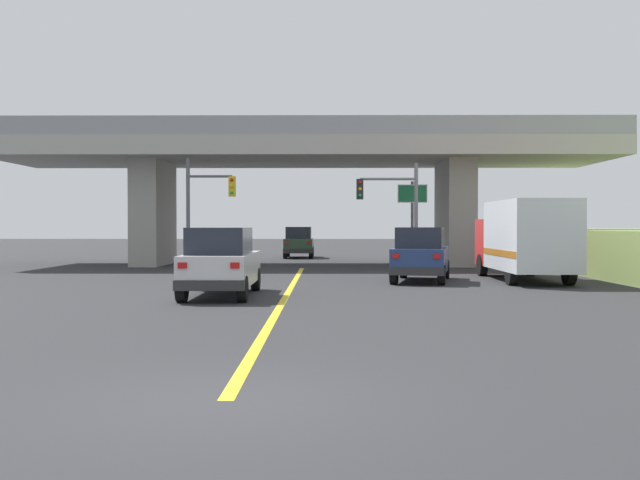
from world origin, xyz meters
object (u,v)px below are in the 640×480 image
(box_truck, at_px, (525,239))
(traffic_signal_nearside, at_px, (395,203))
(suv_lead, at_px, (221,262))
(suv_crossing, at_px, (421,254))
(highway_sign, at_px, (412,205))
(traffic_signal_farside, at_px, (204,201))
(sedan_oncoming, at_px, (299,242))

(box_truck, bearing_deg, traffic_signal_nearside, 121.50)
(suv_lead, distance_m, suv_crossing, 8.78)
(highway_sign, bearing_deg, traffic_signal_farside, -169.69)
(suv_lead, bearing_deg, suv_crossing, 41.08)
(box_truck, xyz_separation_m, sedan_oncoming, (-9.26, 20.18, -0.58))
(suv_crossing, relative_size, traffic_signal_farside, 0.89)
(sedan_oncoming, height_order, highway_sign, highway_sign)
(suv_lead, bearing_deg, sedan_oncoming, 87.16)
(suv_lead, relative_size, traffic_signal_nearside, 0.96)
(suv_crossing, height_order, traffic_signal_farside, traffic_signal_farside)
(traffic_signal_nearside, bearing_deg, sedan_oncoming, 110.72)
(suv_lead, height_order, suv_crossing, same)
(traffic_signal_farside, bearing_deg, box_truck, -28.80)
(suv_lead, distance_m, traffic_signal_nearside, 14.61)
(box_truck, bearing_deg, suv_lead, -150.05)
(traffic_signal_farside, bearing_deg, sedan_oncoming, 72.53)
(sedan_oncoming, bearing_deg, suv_crossing, -75.45)
(traffic_signal_nearside, bearing_deg, traffic_signal_farside, 177.53)
(suv_lead, height_order, highway_sign, highway_sign)
(sedan_oncoming, distance_m, traffic_signal_farside, 13.67)
(suv_lead, distance_m, traffic_signal_farside, 13.86)
(suv_lead, height_order, traffic_signal_nearside, traffic_signal_nearside)
(highway_sign, bearing_deg, suv_lead, -115.92)
(traffic_signal_nearside, bearing_deg, suv_crossing, -87.59)
(highway_sign, bearing_deg, box_truck, -71.04)
(traffic_signal_nearside, xyz_separation_m, traffic_signal_farside, (-9.06, 0.39, 0.10))
(suv_lead, xyz_separation_m, traffic_signal_farside, (-2.75, 13.40, 2.23))
(traffic_signal_farside, bearing_deg, suv_lead, -78.41)
(box_truck, distance_m, traffic_signal_farside, 15.27)
(traffic_signal_nearside, relative_size, traffic_signal_farside, 0.95)
(sedan_oncoming, bearing_deg, traffic_signal_farside, -107.47)
(suv_lead, distance_m, box_truck, 12.20)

